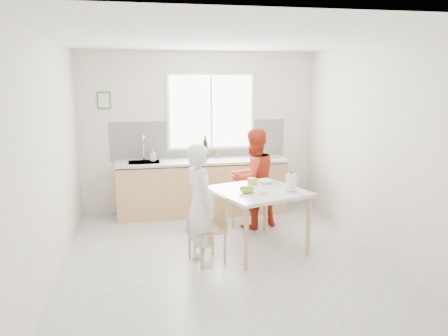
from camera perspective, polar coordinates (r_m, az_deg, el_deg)
The scene contains 21 objects.
ground at distance 5.67m, azimuth 0.03°, elevation -11.71°, with size 4.50×4.50×0.00m, color #B7B7B2.
room_shell at distance 5.25m, azimuth 0.03°, elevation 5.03°, with size 4.50×4.50×4.50m.
window at distance 7.46m, azimuth -1.71°, elevation 7.39°, with size 1.50×0.06×1.30m.
backsplash at distance 7.49m, azimuth -3.22°, elevation 3.74°, with size 3.00×0.02×0.65m, color white.
picture_frame at distance 7.38m, azimuth -15.42°, elevation 8.50°, with size 0.22×0.03×0.28m.
kitchen_counter at distance 7.36m, azimuth -2.87°, elevation -2.79°, with size 2.84×0.64×1.37m.
dining_table at distance 5.72m, azimuth 4.42°, elevation -3.68°, with size 1.36×1.36×0.83m.
chair_left at distance 5.47m, azimuth -1.66°, elevation -7.49°, with size 0.49×0.49×0.83m.
chair_far at distance 6.63m, azimuth 2.95°, elevation -3.82°, with size 0.51×0.51×0.88m.
person_white at distance 5.31m, azimuth -3.13°, elevation -4.80°, with size 0.54×0.36×1.49m, color white.
person_red at distance 6.62m, azimuth 3.90°, elevation -1.40°, with size 0.74×0.58×1.52m, color red.
bowl_green at distance 5.55m, azimuth 3.01°, elevation -2.93°, with size 0.19×0.19×0.06m, color #80B329.
bowl_white at distance 6.06m, azimuth 5.47°, elevation -1.78°, with size 0.19×0.19×0.05m, color white.
milk_jug at distance 5.64m, azimuth 8.78°, elevation -1.80°, with size 0.18×0.13×0.23m.
green_box at distance 5.97m, azimuth 3.73°, elevation -1.74°, with size 0.10×0.10×0.09m, color #9FC32D.
spoon at distance 5.48m, azimuth 5.03°, elevation -3.35°, with size 0.01×0.01×0.16m, color #A5A5AA.
cutting_board at distance 7.51m, azimuth 5.82°, elevation 1.41°, with size 0.35×0.25×0.01m, color #69B329.
wine_bottle_a at distance 7.35m, azimuth -2.53°, elevation 2.46°, with size 0.07×0.07×0.32m, color black.
wine_bottle_b at distance 7.33m, azimuth -2.39°, elevation 2.35°, with size 0.07×0.07×0.30m, color black.
jar_amber at distance 7.42m, azimuth -0.82°, elevation 1.93°, with size 0.06×0.06×0.16m, color #91601F.
soap_bottle at distance 7.26m, azimuth -9.25°, elevation 1.67°, with size 0.08×0.09×0.19m, color #999999.
Camera 1 is at (-0.99, -5.12, 2.24)m, focal length 35.00 mm.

